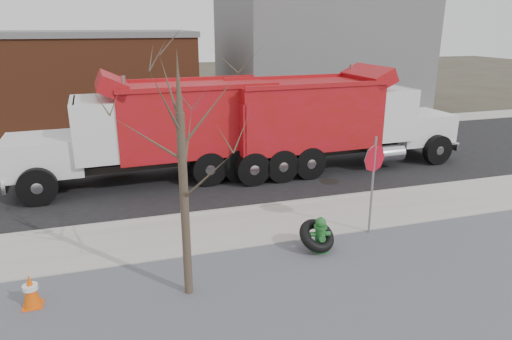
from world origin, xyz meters
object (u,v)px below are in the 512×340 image
object	(u,v)px
truck_tire	(317,236)
dump_truck_red_a	(333,118)
fire_hydrant	(320,236)
dump_truck_red_b	(159,127)
stop_sign	(374,169)

from	to	relation	value
truck_tire	dump_truck_red_a	bearing A→B (deg)	61.07
truck_tire	dump_truck_red_a	size ratio (longest dim) A/B	0.12
fire_hydrant	dump_truck_red_b	size ratio (longest dim) A/B	0.10
dump_truck_red_a	dump_truck_red_b	world-z (taller)	dump_truck_red_b
fire_hydrant	truck_tire	world-z (taller)	fire_hydrant
fire_hydrant	dump_truck_red_b	world-z (taller)	dump_truck_red_b
stop_sign	fire_hydrant	bearing A→B (deg)	-156.72
truck_tire	dump_truck_red_b	xyz separation A→B (m)	(-3.20, 6.87, 1.61)
dump_truck_red_a	dump_truck_red_b	xyz separation A→B (m)	(-6.86, 0.26, 0.01)
dump_truck_red_a	dump_truck_red_b	distance (m)	6.86
fire_hydrant	dump_truck_red_a	distance (m)	7.72
fire_hydrant	truck_tire	xyz separation A→B (m)	(-0.08, 0.05, -0.01)
dump_truck_red_b	fire_hydrant	bearing A→B (deg)	112.74
fire_hydrant	stop_sign	bearing A→B (deg)	28.80
stop_sign	dump_truck_red_a	distance (m)	6.36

